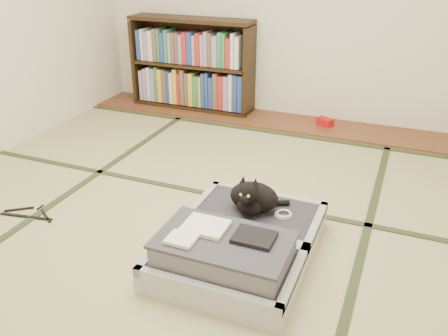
% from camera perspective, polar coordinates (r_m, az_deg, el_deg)
% --- Properties ---
extents(floor, '(4.50, 4.50, 0.00)m').
position_cam_1_polar(floor, '(2.98, -3.46, -6.88)').
color(floor, tan).
rests_on(floor, ground).
extents(wood_strip, '(4.00, 0.50, 0.02)m').
position_cam_1_polar(wood_strip, '(4.68, 7.14, 5.54)').
color(wood_strip, brown).
rests_on(wood_strip, ground).
extents(red_item, '(0.17, 0.14, 0.07)m').
position_cam_1_polar(red_item, '(4.61, 12.03, 5.46)').
color(red_item, '#B70E10').
rests_on(red_item, wood_strip).
extents(tatami_borders, '(4.00, 4.50, 0.01)m').
position_cam_1_polar(tatami_borders, '(3.37, 0.14, -2.65)').
color(tatami_borders, '#2D381E').
rests_on(tatami_borders, ground).
extents(bookcase, '(1.28, 0.29, 0.92)m').
position_cam_1_polar(bookcase, '(4.95, -3.88, 12.15)').
color(bookcase, black).
rests_on(bookcase, wood_strip).
extents(suitcase, '(0.76, 1.01, 0.30)m').
position_cam_1_polar(suitcase, '(2.62, 1.68, -9.23)').
color(suitcase, '#AEAFB3').
rests_on(suitcase, floor).
extents(cat, '(0.34, 0.34, 0.27)m').
position_cam_1_polar(cat, '(2.78, 3.49, -3.57)').
color(cat, black).
rests_on(cat, suitcase).
extents(cable_coil, '(0.11, 0.11, 0.03)m').
position_cam_1_polar(cable_coil, '(2.81, 7.17, -5.53)').
color(cable_coil, white).
rests_on(cable_coil, suitcase).
extents(hanger, '(0.38, 0.20, 0.01)m').
position_cam_1_polar(hanger, '(3.32, -22.36, -5.18)').
color(hanger, black).
rests_on(hanger, floor).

